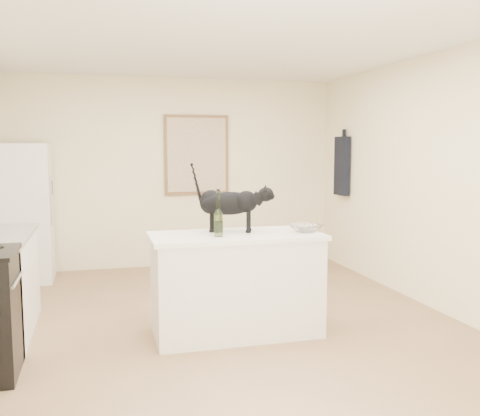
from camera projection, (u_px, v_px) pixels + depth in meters
name	position (u px, v px, depth m)	size (l,w,h in m)	color
floor	(220.00, 327.00, 4.97)	(5.50, 5.50, 0.00)	#9E7554
ceiling	(219.00, 38.00, 4.68)	(5.50, 5.50, 0.00)	white
wall_back	(175.00, 173.00, 7.46)	(4.50, 4.50, 0.00)	#FFF2C5
wall_front	(371.00, 234.00, 2.18)	(4.50, 4.50, 0.00)	#FFF2C5
wall_right	(437.00, 183.00, 5.41)	(5.50, 5.50, 0.00)	#FFF2C5
island_base	(236.00, 286.00, 4.75)	(1.44, 0.67, 0.86)	white
island_top	(236.00, 236.00, 4.70)	(1.50, 0.70, 0.04)	white
fridge	(23.00, 213.00, 6.62)	(0.68, 0.68, 1.70)	white
artwork_frame	(197.00, 155.00, 7.48)	(0.90, 0.03, 1.10)	brown
artwork_canvas	(197.00, 155.00, 7.46)	(0.82, 0.00, 1.02)	beige
hanging_garment	(342.00, 166.00, 7.35)	(0.08, 0.34, 0.80)	black
black_cat	(229.00, 206.00, 4.80)	(0.65, 0.20, 0.46)	black
wine_bottle	(218.00, 216.00, 4.53)	(0.08, 0.08, 0.35)	#355723
glass_bowl	(306.00, 228.00, 4.80)	(0.27, 0.27, 0.07)	silver
fridge_paper	(52.00, 187.00, 6.75)	(0.01, 0.14, 0.18)	silver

